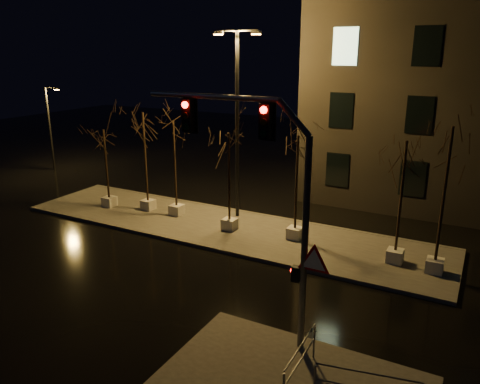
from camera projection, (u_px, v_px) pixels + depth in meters
The scene contains 13 objects.
ground at pixel (146, 278), 18.47m from camera, with size 90.00×90.00×0.00m, color black.
median at pixel (222, 227), 23.51m from camera, with size 22.00×5.00×0.15m, color #44413C.
tree_0 at pixel (105, 147), 25.47m from camera, with size 1.80×1.80×4.46m.
tree_1 at pixel (144, 135), 24.71m from camera, with size 1.80×1.80×5.51m.
tree_2 at pixel (174, 143), 23.95m from camera, with size 1.80×1.80×5.17m.
tree_3 at pixel (229, 155), 21.95m from camera, with size 1.80×1.80×4.92m.
tree_4 at pixel (297, 159), 20.81m from camera, with size 1.80×1.80×5.02m.
tree_5 at pixel (404, 169), 18.34m from camera, with size 1.80×1.80×5.26m.
tree_6 at pixel (449, 161), 17.30m from camera, with size 1.80×1.80×5.99m.
traffic_signal_mast at pixel (267, 187), 13.11m from camera, with size 5.97×0.24×7.28m.
streetlight_main at pixel (237, 113), 23.36m from camera, with size 2.34×0.78×9.41m.
streetlight_far at pixel (51, 125), 34.16m from camera, with size 1.19×0.40×6.10m.
guard_rail_b at pixel (300, 358), 12.29m from camera, with size 0.08×2.32×1.10m.
Camera 1 is at (11.15, -12.95, 8.62)m, focal length 35.00 mm.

